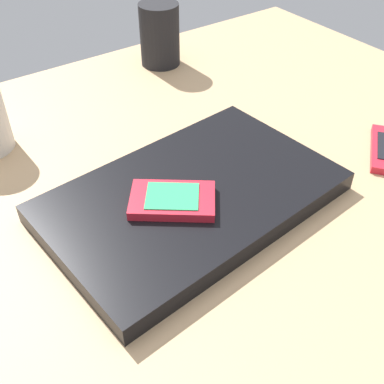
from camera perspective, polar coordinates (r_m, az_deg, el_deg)
desk_surface at (r=61.57cm, az=-5.47°, el=-1.03°), size 120.00×80.00×3.00cm
laptop_closed at (r=57.67cm, az=0.00°, el=-0.57°), size 36.71×24.82×2.48cm
cell_phone_on_laptop at (r=54.40cm, az=-2.60°, el=-1.06°), size 11.39×10.71×1.26cm
pen_cup at (r=89.79cm, az=-3.91°, el=18.34°), size 7.12×7.12×10.95cm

